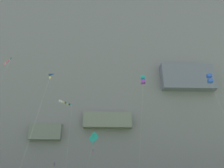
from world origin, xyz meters
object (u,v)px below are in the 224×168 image
at_px(kite_banner_low_right, 66,109).
at_px(kite_box_mid_left, 210,79).
at_px(kite_banner_mid_center, 54,166).
at_px(kite_box_low_center, 143,80).
at_px(kite_diamond_far_left, 93,139).
at_px(kite_delta_upper_right, 46,82).
at_px(kite_banner_front_field, 6,66).

bearing_deg(kite_banner_low_right, kite_box_mid_left, -15.06).
relative_size(kite_banner_mid_center, kite_box_low_center, 0.32).
height_order(kite_banner_mid_center, kite_diamond_far_left, kite_diamond_far_left).
distance_m(kite_delta_upper_right, kite_banner_mid_center, 18.64).
height_order(kite_box_low_center, kite_banner_front_field, kite_banner_front_field).
relative_size(kite_delta_upper_right, kite_box_low_center, 0.83).
bearing_deg(kite_delta_upper_right, kite_box_low_center, 22.84).
distance_m(kite_delta_upper_right, kite_banner_front_field, 21.41).
bearing_deg(kite_box_low_center, kite_banner_front_field, 168.49).
distance_m(kite_box_mid_left, kite_banner_low_right, 28.88).
distance_m(kite_banner_mid_center, kite_banner_low_right, 11.29).
distance_m(kite_delta_upper_right, kite_diamond_far_left, 15.54).
relative_size(kite_delta_upper_right, kite_diamond_far_left, 1.46).
xyz_separation_m(kite_delta_upper_right, kite_banner_front_field, (-13.52, 13.04, 10.27)).
distance_m(kite_delta_upper_right, kite_box_low_center, 18.34).
xyz_separation_m(kite_box_low_center, kite_banner_low_right, (-15.39, 5.52, -4.23)).
bearing_deg(kite_banner_front_field, kite_banner_mid_center, 9.19).
height_order(kite_delta_upper_right, kite_diamond_far_left, kite_delta_upper_right).
relative_size(kite_delta_upper_right, kite_banner_low_right, 0.98).
relative_size(kite_box_low_center, kite_banner_low_right, 1.18).
xyz_separation_m(kite_box_low_center, kite_diamond_far_left, (-9.44, 5.50, -10.30)).
relative_size(kite_diamond_far_left, kite_banner_low_right, 0.67).
height_order(kite_delta_upper_right, kite_banner_mid_center, kite_delta_upper_right).
height_order(kite_banner_front_field, kite_banner_low_right, kite_banner_front_field).
xyz_separation_m(kite_banner_mid_center, kite_diamond_far_left, (7.72, -2.68, 4.75)).
bearing_deg(kite_box_low_center, kite_delta_upper_right, -157.16).
bearing_deg(kite_delta_upper_right, kite_banner_front_field, 136.05).
height_order(kite_box_low_center, kite_box_mid_left, kite_box_low_center).
bearing_deg(kite_banner_low_right, kite_box_low_center, -19.72).
bearing_deg(kite_delta_upper_right, kite_box_mid_left, 9.90).
xyz_separation_m(kite_box_mid_left, kite_banner_low_right, (-27.65, 7.44, -3.76)).
bearing_deg(kite_banner_mid_center, kite_banner_front_field, -170.81).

